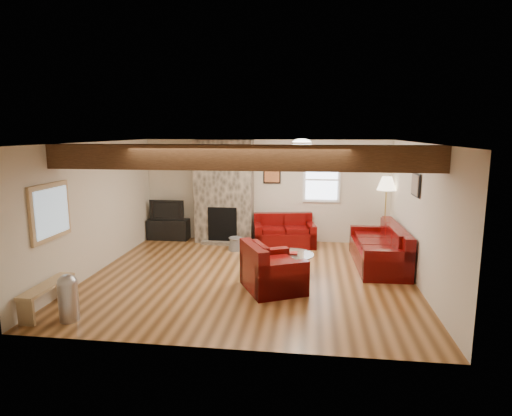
# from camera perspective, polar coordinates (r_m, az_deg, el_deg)

# --- Properties ---
(room) EXTENTS (8.00, 8.00, 8.00)m
(room) POSITION_cam_1_polar(r_m,az_deg,el_deg) (7.85, -0.77, -0.44)
(room) COLOR brown
(room) RESTS_ON ground
(floor) EXTENTS (6.00, 6.00, 0.00)m
(floor) POSITION_cam_1_polar(r_m,az_deg,el_deg) (8.17, -0.75, -9.08)
(floor) COLOR brown
(floor) RESTS_ON ground
(oak_beam) EXTENTS (6.00, 0.36, 0.38)m
(oak_beam) POSITION_cam_1_polar(r_m,az_deg,el_deg) (6.49, -2.37, 6.76)
(oak_beam) COLOR #331E0F
(oak_beam) RESTS_ON room
(chimney_breast) EXTENTS (1.40, 0.67, 2.50)m
(chimney_breast) POSITION_cam_1_polar(r_m,az_deg,el_deg) (10.45, -4.28, 2.04)
(chimney_breast) COLOR #3C362E
(chimney_breast) RESTS_ON floor
(back_window) EXTENTS (0.90, 0.08, 1.10)m
(back_window) POSITION_cam_1_polar(r_m,az_deg,el_deg) (10.41, 8.75, 3.76)
(back_window) COLOR white
(back_window) RESTS_ON room
(hatch_window) EXTENTS (0.08, 1.00, 0.90)m
(hatch_window) POSITION_cam_1_polar(r_m,az_deg,el_deg) (7.46, -25.70, -0.46)
(hatch_window) COLOR tan
(hatch_window) RESTS_ON room
(ceiling_dome) EXTENTS (0.40, 0.40, 0.18)m
(ceiling_dome) POSITION_cam_1_polar(r_m,az_deg,el_deg) (8.54, 6.13, 8.41)
(ceiling_dome) COLOR white
(ceiling_dome) RESTS_ON room
(artwork_back) EXTENTS (0.42, 0.06, 0.52)m
(artwork_back) POSITION_cam_1_polar(r_m,az_deg,el_deg) (10.44, 2.15, 4.71)
(artwork_back) COLOR black
(artwork_back) RESTS_ON room
(artwork_right) EXTENTS (0.06, 0.55, 0.42)m
(artwork_right) POSITION_cam_1_polar(r_m,az_deg,el_deg) (8.21, 20.48, 2.92)
(artwork_right) COLOR black
(artwork_right) RESTS_ON room
(sofa_three) EXTENTS (0.96, 2.16, 0.82)m
(sofa_three) POSITION_cam_1_polar(r_m,az_deg,el_deg) (9.02, 16.01, -4.89)
(sofa_three) COLOR #420604
(sofa_three) RESTS_ON floor
(loveseat) EXTENTS (1.54, 1.05, 0.75)m
(loveseat) POSITION_cam_1_polar(r_m,az_deg,el_deg) (10.15, 3.79, -3.04)
(loveseat) COLOR #420604
(loveseat) RESTS_ON floor
(armchair_red) EXTENTS (1.26, 1.31, 0.83)m
(armchair_red) POSITION_cam_1_polar(r_m,az_deg,el_deg) (7.41, 2.31, -7.77)
(armchair_red) COLOR #420604
(armchair_red) RESTS_ON floor
(coffee_table) EXTENTS (0.86, 0.86, 0.45)m
(coffee_table) POSITION_cam_1_polar(r_m,az_deg,el_deg) (8.19, 4.69, -7.52)
(coffee_table) COLOR #462E16
(coffee_table) RESTS_ON floor
(tv_cabinet) EXTENTS (1.02, 0.41, 0.51)m
(tv_cabinet) POSITION_cam_1_polar(r_m,az_deg,el_deg) (11.04, -11.57, -2.79)
(tv_cabinet) COLOR black
(tv_cabinet) RESTS_ON floor
(television) EXTENTS (0.88, 0.11, 0.50)m
(television) POSITION_cam_1_polar(r_m,az_deg,el_deg) (10.94, -11.67, -0.19)
(television) COLOR black
(television) RESTS_ON tv_cabinet
(floor_lamp) EXTENTS (0.43, 0.43, 1.69)m
(floor_lamp) POSITION_cam_1_polar(r_m,az_deg,el_deg) (10.13, 17.02, 2.63)
(floor_lamp) COLOR tan
(floor_lamp) RESTS_ON floor
(pine_bench) EXTENTS (0.26, 1.12, 0.42)m
(pine_bench) POSITION_cam_1_polar(r_m,az_deg,el_deg) (7.34, -26.00, -10.70)
(pine_bench) COLOR tan
(pine_bench) RESTS_ON floor
(pedal_bin) EXTENTS (0.30, 0.30, 0.70)m
(pedal_bin) POSITION_cam_1_polar(r_m,az_deg,el_deg) (6.81, -23.75, -10.87)
(pedal_bin) COLOR #A6A5AA
(pedal_bin) RESTS_ON floor
(coal_bucket) EXTENTS (0.33, 0.33, 0.31)m
(coal_bucket) POSITION_cam_1_polar(r_m,az_deg,el_deg) (9.85, -2.75, -4.77)
(coal_bucket) COLOR gray
(coal_bucket) RESTS_ON floor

